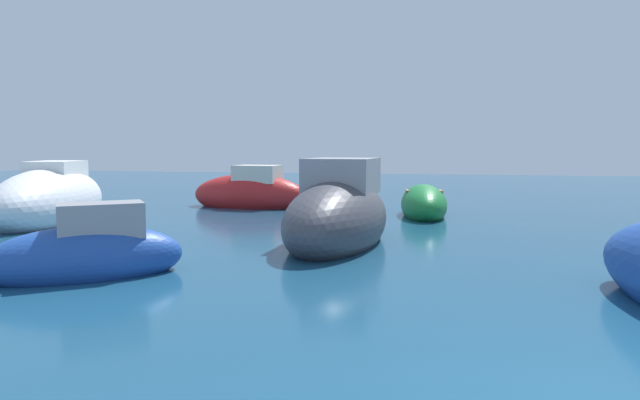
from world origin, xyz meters
The scene contains 5 objects.
moored_boat_0 centered at (-12.57, 9.52, 0.58)m, with size 3.57×6.02×2.14m.
moored_boat_2 centered at (-2.18, 13.05, 0.35)m, with size 1.72×3.73×1.24m.
moored_boat_4 centered at (-3.88, 7.75, 0.60)m, with size 2.28×5.03×2.26m.
moored_boat_6 centered at (-8.24, 14.24, 0.48)m, with size 4.31×1.98×1.82m.
moored_boat_7 centered at (-7.28, 3.74, 0.37)m, with size 3.17×2.82×1.44m.
Camera 1 is at (-1.73, -4.01, 2.09)m, focal length 30.69 mm.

